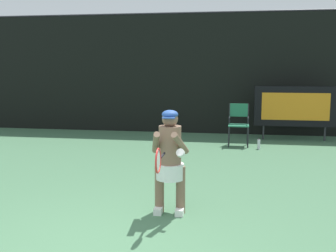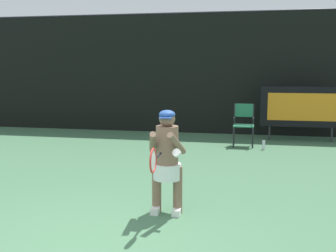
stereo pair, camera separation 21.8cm
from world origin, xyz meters
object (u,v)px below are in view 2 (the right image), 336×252
at_px(tennis_player, 167,158).
at_px(tennis_racket, 154,160).
at_px(umpire_chair, 244,122).
at_px(scoreboard, 301,107).
at_px(water_bottle, 264,145).

bearing_deg(tennis_player, tennis_racket, -93.07).
bearing_deg(umpire_chair, tennis_racket, -99.78).
height_order(scoreboard, tennis_player, scoreboard).
bearing_deg(tennis_player, scoreboard, 68.03).
height_order(tennis_player, tennis_racket, tennis_player).
height_order(scoreboard, tennis_racket, scoreboard).
bearing_deg(umpire_chair, tennis_player, -100.61).
bearing_deg(water_bottle, umpire_chair, 141.32).
bearing_deg(tennis_racket, umpire_chair, 65.87).
relative_size(water_bottle, tennis_racket, 0.44).
xyz_separation_m(scoreboard, water_bottle, (-1.02, -1.42, -0.82)).
bearing_deg(tennis_racket, tennis_player, 72.57).
bearing_deg(tennis_player, water_bottle, 72.83).
height_order(water_bottle, tennis_player, tennis_player).
distance_m(scoreboard, tennis_racket, 7.29).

